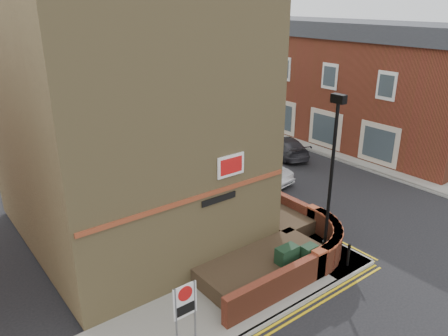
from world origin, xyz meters
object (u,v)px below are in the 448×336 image
(lamppost, at_px, (331,181))
(utility_cabinet_large, at_px, (287,262))
(zone_sign, at_px, (185,306))
(silver_car_near, at_px, (258,169))

(lamppost, distance_m, utility_cabinet_large, 3.24)
(lamppost, bearing_deg, utility_cabinet_large, 176.99)
(zone_sign, bearing_deg, silver_car_near, 39.44)
(utility_cabinet_large, distance_m, silver_car_near, 9.12)
(lamppost, height_order, silver_car_near, lamppost)
(silver_car_near, bearing_deg, lamppost, -123.11)
(utility_cabinet_large, bearing_deg, zone_sign, -170.31)
(lamppost, bearing_deg, zone_sign, -173.93)
(lamppost, relative_size, silver_car_near, 1.57)
(zone_sign, xyz_separation_m, silver_car_near, (10.00, 8.23, -0.98))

